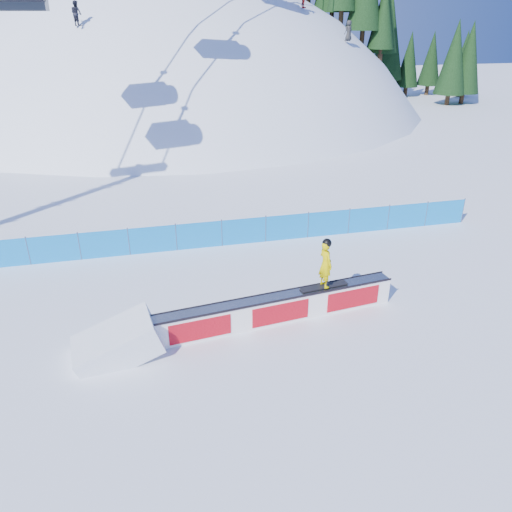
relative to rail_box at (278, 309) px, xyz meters
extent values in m
plane|color=white|center=(0.24, 1.91, -0.49)|extent=(160.00, 160.00, 0.00)
sphere|color=white|center=(0.24, 43.91, -18.49)|extent=(64.00, 64.00, 64.00)
cylinder|color=#332214|center=(16.97, 44.08, 9.38)|extent=(0.50, 0.50, 1.40)
cylinder|color=#332214|center=(16.48, 44.70, 9.67)|extent=(0.50, 0.50, 1.40)
cylinder|color=#332214|center=(19.62, 46.29, 7.46)|extent=(0.50, 0.50, 1.40)
cylinder|color=#332214|center=(20.76, 39.17, 6.20)|extent=(0.50, 0.50, 1.40)
cone|color=black|center=(20.76, 39.17, 9.85)|extent=(2.69, 2.69, 6.11)
cylinder|color=#332214|center=(22.69, 46.42, 4.77)|extent=(0.50, 0.50, 1.40)
cone|color=black|center=(22.69, 46.42, 9.08)|extent=(3.27, 3.27, 7.42)
cylinder|color=#332214|center=(24.77, 38.89, 2.03)|extent=(0.50, 0.50, 1.40)
cone|color=black|center=(24.77, 38.89, 7.40)|extent=(4.20, 4.20, 9.54)
cylinder|color=#332214|center=(26.93, 41.48, 0.11)|extent=(0.50, 0.50, 1.40)
cone|color=black|center=(26.93, 41.48, 5.24)|extent=(3.99, 3.99, 9.08)
cylinder|color=#332214|center=(29.06, 40.88, 0.11)|extent=(0.50, 0.50, 1.40)
cone|color=black|center=(29.06, 40.88, 5.35)|extent=(4.09, 4.09, 9.29)
cylinder|color=#332214|center=(30.53, 43.26, 0.11)|extent=(0.50, 0.50, 1.40)
cone|color=black|center=(30.53, 43.26, 5.57)|extent=(4.28, 4.28, 9.72)
cylinder|color=#332214|center=(30.93, 40.18, 0.11)|extent=(0.50, 0.50, 1.40)
cone|color=black|center=(30.93, 40.18, 5.52)|extent=(4.24, 4.24, 9.64)
cylinder|color=#332214|center=(31.94, 41.01, 0.11)|extent=(0.50, 0.50, 1.40)
cone|color=black|center=(31.94, 41.01, 3.75)|extent=(2.68, 2.68, 6.10)
cylinder|color=#332214|center=(35.46, 45.87, 0.11)|extent=(0.50, 0.50, 1.40)
cone|color=black|center=(35.46, 45.87, 5.15)|extent=(3.91, 3.91, 8.88)
cube|color=#0B7DD3|center=(0.24, 6.41, 0.11)|extent=(22.00, 0.03, 1.20)
cylinder|color=#3B496B|center=(-8.76, 6.41, 0.16)|extent=(0.05, 0.05, 1.30)
cylinder|color=#3B496B|center=(-6.76, 6.41, 0.16)|extent=(0.05, 0.05, 1.30)
cylinder|color=#3B496B|center=(-4.76, 6.41, 0.16)|extent=(0.05, 0.05, 1.30)
cylinder|color=#3B496B|center=(-2.76, 6.41, 0.16)|extent=(0.05, 0.05, 1.30)
cylinder|color=#3B496B|center=(-0.76, 6.41, 0.16)|extent=(0.05, 0.05, 1.30)
cylinder|color=#3B496B|center=(1.24, 6.41, 0.16)|extent=(0.05, 0.05, 1.30)
cylinder|color=#3B496B|center=(3.24, 6.41, 0.16)|extent=(0.05, 0.05, 1.30)
cylinder|color=#3B496B|center=(5.24, 6.41, 0.16)|extent=(0.05, 0.05, 1.30)
cylinder|color=#3B496B|center=(7.24, 6.41, 0.16)|extent=(0.05, 0.05, 1.30)
cylinder|color=#3B496B|center=(9.24, 6.41, 0.16)|extent=(0.05, 0.05, 1.30)
cylinder|color=#3B496B|center=(11.24, 6.41, 0.16)|extent=(0.05, 0.05, 1.30)
cube|color=white|center=(0.00, 0.00, -0.02)|extent=(8.36, 1.52, 0.94)
cube|color=#90939D|center=(0.00, 0.00, 0.47)|extent=(8.28, 1.54, 0.04)
cube|color=black|center=(0.03, -0.27, 0.48)|extent=(8.30, 1.03, 0.06)
cube|color=black|center=(-0.03, 0.27, 0.48)|extent=(8.30, 1.03, 0.06)
cube|color=red|center=(0.03, -0.27, -0.02)|extent=(7.88, 0.97, 0.70)
cube|color=red|center=(-0.03, 0.27, -0.02)|extent=(7.88, 0.97, 0.70)
cube|color=black|center=(1.68, 0.20, 0.52)|extent=(1.72, 0.51, 0.03)
imported|color=#D3BF00|center=(1.68, 0.20, 1.36)|extent=(0.51, 0.67, 1.64)
sphere|color=black|center=(1.68, 0.20, 2.13)|extent=(0.31, 0.31, 0.31)
imported|color=black|center=(-7.28, 27.63, 8.84)|extent=(1.00, 1.02, 1.65)
imported|color=#262626|center=(14.72, 30.46, 7.49)|extent=(0.95, 0.82, 1.65)
camera|label=1|loc=(-3.97, -13.58, 8.84)|focal=35.00mm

